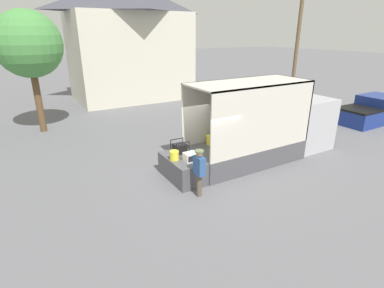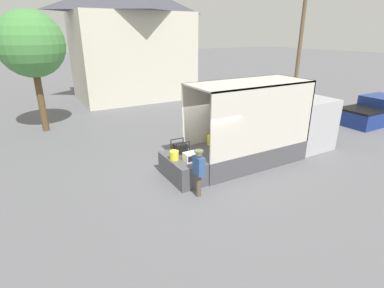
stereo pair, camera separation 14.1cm
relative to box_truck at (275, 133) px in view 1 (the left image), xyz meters
name	(u,v)px [view 1 (the left image)]	position (x,y,z in m)	size (l,w,h in m)	color
ground_plane	(195,175)	(-4.19, 0.00, -1.02)	(160.00, 160.00, 0.00)	slate
box_truck	(275,133)	(0.00, 0.00, 0.00)	(7.16, 2.11, 3.42)	#B2B2B7
tailgate_deck	(182,168)	(-4.74, 0.00, -0.59)	(1.10, 2.00, 0.86)	#4C4C51
microwave	(190,157)	(-4.63, -0.41, 0.00)	(0.47, 0.38, 0.31)	white
portable_generator	(180,148)	(-4.58, 0.45, 0.04)	(0.57, 0.51, 0.52)	black
orange_bucket	(174,155)	(-5.08, -0.02, 0.01)	(0.33, 0.33, 0.34)	yellow
worker_person	(199,169)	(-4.88, -1.43, 0.01)	(0.30, 0.44, 1.67)	brown
pickup_truck_blue	(373,111)	(9.20, 0.86, -0.38)	(4.93, 2.07, 1.56)	navy
house_backdrop	(129,41)	(-1.15, 15.32, 3.58)	(9.25, 6.38, 9.02)	beige
utility_pole	(298,41)	(8.96, 7.15, 3.62)	(1.80, 0.28, 8.95)	brown
street_tree	(28,45)	(-8.68, 9.09, 3.62)	(3.39, 3.39, 6.36)	brown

